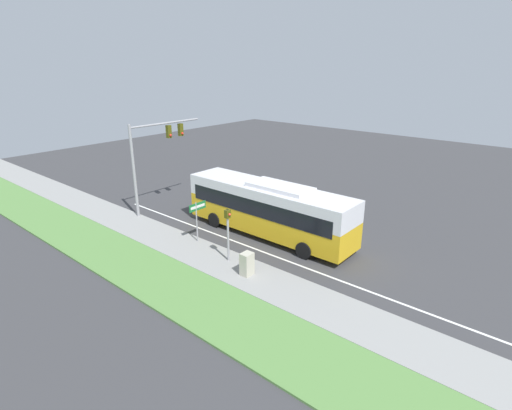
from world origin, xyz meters
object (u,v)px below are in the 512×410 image
object	(u,v)px
utility_cabinet	(247,264)
street_sign	(197,214)
signal_gantry	(154,148)
pedestrian_signal	(228,227)
bus	(269,207)

from	to	relation	value
utility_cabinet	street_sign	bearing A→B (deg)	76.63
signal_gantry	utility_cabinet	bearing A→B (deg)	-105.07
pedestrian_signal	utility_cabinet	xyz separation A→B (m)	(-0.52, -1.79, -1.37)
street_sign	utility_cabinet	distance (m)	5.24
signal_gantry	utility_cabinet	size ratio (longest dim) A/B	5.44
signal_gantry	street_sign	xyz separation A→B (m)	(-1.87, -6.37, -2.82)
bus	utility_cabinet	world-z (taller)	bus
bus	street_sign	xyz separation A→B (m)	(-3.63, 2.53, -0.06)
pedestrian_signal	street_sign	world-z (taller)	pedestrian_signal
signal_gantry	utility_cabinet	distance (m)	12.39
bus	utility_cabinet	distance (m)	5.53
bus	pedestrian_signal	bearing A→B (deg)	-171.29
bus	street_sign	distance (m)	4.42
bus	street_sign	world-z (taller)	bus
street_sign	signal_gantry	bearing A→B (deg)	73.63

